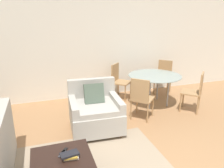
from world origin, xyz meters
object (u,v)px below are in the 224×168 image
Objects in this scene: armchair at (95,112)px; tv_remote_primary at (62,154)px; tv_remote_secondary at (64,151)px; dining_chair_far_left at (119,79)px; dining_chair_near_right at (196,89)px; dining_table at (155,78)px; dining_chair_far_right at (164,75)px; book_stack at (70,155)px; dining_chair_near_left at (141,96)px.

armchair is 6.59× the size of tv_remote_primary.
dining_chair_far_left is at bearing 56.29° from tv_remote_secondary.
dining_chair_near_right is at bearing 22.49° from tv_remote_primary.
dining_chair_near_right is at bearing -45.00° from dining_table.
dining_chair_far_right is (0.00, 1.33, 0.00)m from dining_chair_near_right.
book_stack is at bearing -138.28° from dining_table.
tv_remote_primary is 2.14m from dining_chair_near_left.
dining_chair_far_right is (3.06, 2.60, 0.13)m from tv_remote_primary.
book_stack is at bearing -116.47° from armchair.
dining_chair_near_right is (3.06, 1.27, 0.13)m from tv_remote_primary.
dining_chair_far_left is at bearing 135.00° from dining_table.
dining_chair_near_left is (-0.67, -0.67, -0.15)m from dining_table.
tv_remote_primary is at bearing -143.72° from dining_chair_near_left.
dining_chair_near_right reaches higher than tv_remote_secondary.
dining_chair_near_right is at bearing 2.13° from armchair.
armchair is 2.72m from dining_chair_far_right.
dining_chair_near_right is 1.00× the size of dining_chair_far_right.
dining_chair_near_right reaches higher than dining_table.
tv_remote_secondary is at bearing 64.08° from tv_remote_primary.
armchair is 1.08× the size of dining_chair_far_left.
dining_chair_far_right reaches higher than tv_remote_primary.
dining_chair_far_left is (0.00, 1.33, 0.00)m from dining_chair_near_left.
armchair is 6.39× the size of tv_remote_secondary.
tv_remote_secondary is (0.03, 0.05, 0.00)m from tv_remote_primary.
dining_table is 0.95m from dining_chair_far_left.
tv_remote_secondary is 0.17× the size of dining_chair_near_right.
armchair reaches higher than dining_chair_far_left.
book_stack is 0.27× the size of dining_chair_near_right.
dining_chair_far_left reaches higher than book_stack.
dining_table is at bearing -45.00° from dining_chair_far_left.
tv_remote_primary is at bearing -139.64° from dining_chair_far_right.
dining_table is 1.38× the size of dining_chair_near_left.
dining_chair_near_left reaches higher than book_stack.
dining_chair_near_left is at bearing 35.54° from tv_remote_secondary.
dining_chair_near_left is at bearing 180.00° from dining_chair_near_right.
dining_chair_near_left is 1.88m from dining_chair_far_right.
tv_remote_secondary is 3.03m from dining_table.
dining_chair_far_right is at bearing 45.00° from dining_chair_near_left.
dining_chair_far_left is at bearing 135.00° from dining_chair_near_right.
dining_chair_far_left is (1.70, 2.55, 0.13)m from tv_remote_secondary.
tv_remote_primary is 0.16× the size of dining_chair_far_left.
tv_remote_secondary is at bearing -123.71° from dining_chair_far_left.
dining_chair_near_left is 1.00× the size of dining_chair_far_right.
armchair is at bearing -155.53° from dining_table.
armchair is 4.02× the size of book_stack.
dining_chair_far_left is 1.00× the size of dining_chair_far_right.
tv_remote_primary is at bearing 127.22° from book_stack.
tv_remote_secondary is 2.09m from dining_chair_near_left.
dining_chair_near_right is at bearing 0.00° from dining_chair_near_left.
dining_chair_far_left is (0.99, 1.42, 0.16)m from armchair.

